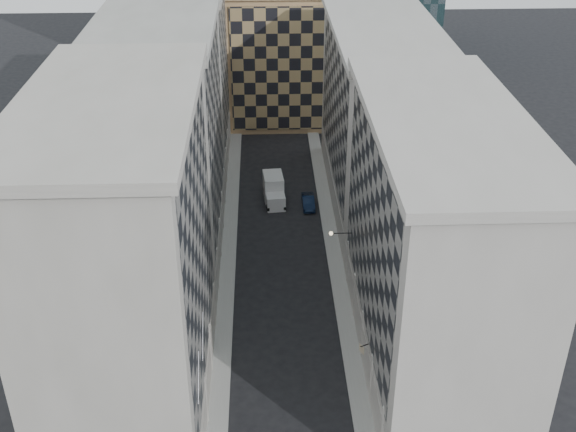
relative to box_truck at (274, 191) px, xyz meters
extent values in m
cube|color=gray|center=(-4.77, -11.88, -1.17)|extent=(1.50, 100.00, 0.15)
cube|color=gray|center=(5.73, -11.88, -1.17)|extent=(1.50, 100.00, 0.15)
cube|color=#A19D91|center=(-10.52, -30.88, 10.25)|extent=(10.00, 22.00, 23.00)
cube|color=gray|center=(-5.64, -30.88, 11.75)|extent=(0.25, 19.36, 18.00)
cube|color=#A19D91|center=(-5.72, -30.88, 0.35)|extent=(0.45, 21.12, 3.20)
cube|color=#A19D91|center=(-10.52, -30.88, 22.10)|extent=(10.80, 22.80, 0.70)
cylinder|color=#A19D91|center=(-5.87, -33.63, 0.95)|extent=(0.90, 0.90, 4.40)
cylinder|color=#A19D91|center=(-5.87, -28.13, 0.95)|extent=(0.90, 0.90, 4.40)
cylinder|color=#A19D91|center=(-5.87, -22.63, 0.95)|extent=(0.90, 0.90, 4.40)
cube|color=gray|center=(-10.52, -8.88, 9.75)|extent=(10.00, 22.00, 22.00)
cube|color=gray|center=(-5.64, -8.88, 11.25)|extent=(0.25, 19.36, 17.00)
cube|color=gray|center=(-5.72, -8.88, 0.35)|extent=(0.45, 21.12, 3.20)
cube|color=gray|center=(-10.52, -8.88, 21.10)|extent=(10.80, 22.80, 0.70)
cylinder|color=gray|center=(-5.87, -17.13, 0.95)|extent=(0.90, 0.90, 4.40)
cylinder|color=gray|center=(-5.87, -11.63, 0.95)|extent=(0.90, 0.90, 4.40)
cylinder|color=gray|center=(-5.87, -6.13, 0.95)|extent=(0.90, 0.90, 4.40)
cylinder|color=gray|center=(-5.87, -0.63, 0.95)|extent=(0.90, 0.90, 4.40)
cube|color=#A19D91|center=(-10.52, 13.12, 9.25)|extent=(10.00, 22.00, 21.00)
cube|color=gray|center=(-5.64, 13.12, 10.75)|extent=(0.25, 19.36, 16.00)
cube|color=#A19D91|center=(-5.72, 13.12, 0.35)|extent=(0.45, 21.12, 3.20)
cylinder|color=#A19D91|center=(-5.87, 4.87, 0.95)|extent=(0.90, 0.90, 4.40)
cylinder|color=#A19D91|center=(-5.87, 10.37, 0.95)|extent=(0.90, 0.90, 4.40)
cylinder|color=#A19D91|center=(-5.87, 15.87, 0.95)|extent=(0.90, 0.90, 4.40)
cylinder|color=#A19D91|center=(-5.87, 21.37, 0.95)|extent=(0.90, 0.90, 4.40)
cube|color=#AEA89F|center=(11.48, -26.88, 8.75)|extent=(10.00, 26.00, 20.00)
cube|color=gray|center=(6.60, -26.88, 10.25)|extent=(0.25, 22.88, 15.00)
cube|color=#AEA89F|center=(6.68, -26.88, 0.35)|extent=(0.45, 24.96, 3.20)
cube|color=#AEA89F|center=(11.48, -26.88, 19.10)|extent=(10.80, 26.80, 0.70)
cylinder|color=#AEA89F|center=(6.83, -37.28, 0.95)|extent=(0.90, 0.90, 4.40)
cylinder|color=#AEA89F|center=(6.83, -32.08, 0.95)|extent=(0.90, 0.90, 4.40)
cylinder|color=#AEA89F|center=(6.83, -26.88, 0.95)|extent=(0.90, 0.90, 4.40)
cylinder|color=#AEA89F|center=(6.83, -21.68, 0.95)|extent=(0.90, 0.90, 4.40)
cylinder|color=#AEA89F|center=(6.83, -16.48, 0.95)|extent=(0.90, 0.90, 4.40)
cube|color=#AEA89F|center=(11.48, 0.12, 8.25)|extent=(10.00, 28.00, 19.00)
cube|color=gray|center=(6.60, 0.12, 9.75)|extent=(0.25, 24.64, 14.00)
cube|color=#AEA89F|center=(6.68, 0.12, 0.35)|extent=(0.45, 26.88, 3.20)
cube|color=#AEA89F|center=(11.48, 0.12, 18.10)|extent=(10.80, 28.80, 0.70)
cube|color=tan|center=(2.48, 26.12, 7.75)|extent=(16.00, 14.00, 18.00)
cube|color=tan|center=(2.48, 19.02, 7.75)|extent=(15.20, 0.25, 16.50)
cylinder|color=gray|center=(-5.42, -37.88, 6.75)|extent=(0.10, 2.33, 2.33)
cylinder|color=gray|center=(-5.42, -33.88, 6.75)|extent=(0.10, 2.33, 2.33)
cylinder|color=black|center=(5.58, -17.88, 4.95)|extent=(1.80, 0.08, 0.08)
sphere|color=#FFE5B2|center=(4.68, -17.88, 4.95)|extent=(0.36, 0.36, 0.36)
cube|color=silver|center=(0.14, -1.74, -0.42)|extent=(2.21, 2.38, 1.66)
cube|color=silver|center=(-0.05, 0.66, 0.19)|extent=(2.39, 3.49, 2.87)
cylinder|color=black|center=(-0.72, -2.55, -0.83)|extent=(0.34, 0.85, 0.83)
cylinder|color=black|center=(1.12, -2.40, -0.83)|extent=(0.34, 0.85, 0.83)
cylinder|color=black|center=(-1.06, 1.69, -0.83)|extent=(0.34, 0.85, 0.83)
cylinder|color=black|center=(0.78, 1.84, -0.83)|extent=(0.34, 0.85, 0.83)
imported|color=#0E1A33|center=(3.78, -1.69, -0.62)|extent=(1.40, 3.81, 1.25)
cylinder|color=black|center=(6.08, -30.64, 2.91)|extent=(0.68, 0.35, 0.06)
cube|color=beige|center=(5.88, -30.64, 2.55)|extent=(0.31, 0.60, 0.63)
camera|label=1|loc=(-1.16, -71.99, 37.40)|focal=45.00mm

